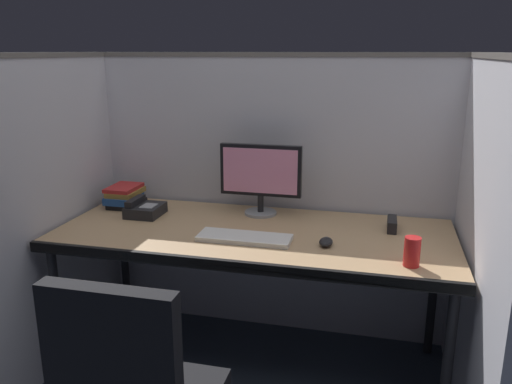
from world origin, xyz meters
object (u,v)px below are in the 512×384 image
object	(u,v)px
monitor_center	(261,175)
computer_mouse	(326,242)
red_stapler	(392,224)
soda_can	(412,252)
keyboard_main	(245,238)
desk	(253,241)
book_stack	(125,196)
desk_phone	(144,209)

from	to	relation	value
monitor_center	computer_mouse	bearing A→B (deg)	-44.24
red_stapler	soda_can	bearing A→B (deg)	-80.60
red_stapler	monitor_center	bearing A→B (deg)	172.39
keyboard_main	red_stapler	distance (m)	0.73
desk	computer_mouse	size ratio (longest dim) A/B	19.79
desk	book_stack	bearing A→B (deg)	163.05
soda_can	desk_phone	bearing A→B (deg)	165.00
red_stapler	soda_can	size ratio (longest dim) A/B	1.23
monitor_center	keyboard_main	distance (m)	0.45
keyboard_main	book_stack	xyz separation A→B (m)	(-0.79, 0.37, 0.05)
desk_phone	book_stack	size ratio (longest dim) A/B	0.85
computer_mouse	desk_phone	xyz separation A→B (m)	(-0.98, 0.21, 0.02)
desk_phone	soda_can	xyz separation A→B (m)	(1.34, -0.36, 0.03)
red_stapler	book_stack	world-z (taller)	book_stack
keyboard_main	red_stapler	world-z (taller)	red_stapler
book_stack	soda_can	size ratio (longest dim) A/B	1.83
computer_mouse	monitor_center	bearing A→B (deg)	135.76
desk	computer_mouse	bearing A→B (deg)	-16.26
soda_can	red_stapler	bearing A→B (deg)	99.40
monitor_center	desk_phone	world-z (taller)	monitor_center
red_stapler	desk_phone	world-z (taller)	desk_phone
monitor_center	soda_can	bearing A→B (deg)	-34.98
red_stapler	soda_can	world-z (taller)	soda_can
desk	keyboard_main	distance (m)	0.14
keyboard_main	book_stack	world-z (taller)	book_stack
desk_phone	book_stack	world-z (taller)	book_stack
keyboard_main	book_stack	size ratio (longest dim) A/B	1.93
computer_mouse	red_stapler	world-z (taller)	red_stapler
book_stack	soda_can	bearing A→B (deg)	-17.99
keyboard_main	desk_phone	bearing A→B (deg)	158.99
desk_phone	book_stack	xyz separation A→B (m)	(-0.18, 0.13, 0.02)
desk	red_stapler	size ratio (longest dim) A/B	12.67
monitor_center	book_stack	size ratio (longest dim) A/B	1.93
keyboard_main	desk_phone	distance (m)	0.65
desk_phone	keyboard_main	bearing A→B (deg)	-21.01
red_stapler	book_stack	size ratio (longest dim) A/B	0.67
keyboard_main	desk_phone	xyz separation A→B (m)	(-0.61, 0.23, 0.02)
desk_phone	computer_mouse	bearing A→B (deg)	-12.35
book_stack	monitor_center	bearing A→B (deg)	2.24
red_stapler	book_stack	distance (m)	1.45
desk	desk_phone	distance (m)	0.63
computer_mouse	book_stack	bearing A→B (deg)	163.26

